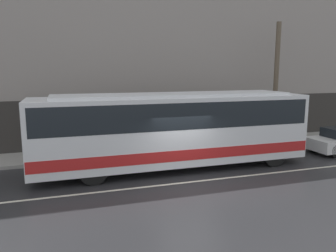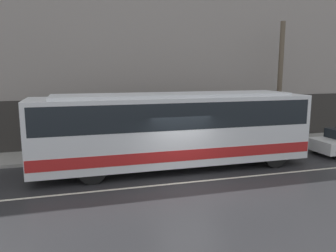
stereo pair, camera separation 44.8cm
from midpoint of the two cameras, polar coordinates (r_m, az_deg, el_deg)
ground_plane at (r=13.00m, az=4.30°, el=-9.79°), size 60.00×60.00×0.00m
sidewalk at (r=17.82m, az=-1.59°, el=-4.14°), size 60.00×2.55×0.15m
building_facade at (r=18.75m, az=-2.79°, el=14.51°), size 60.00×0.35×12.25m
lane_stripe at (r=13.00m, az=4.30°, el=-9.78°), size 54.00×0.14×0.01m
transit_bus at (r=14.35m, az=2.02°, el=-0.14°), size 12.07×2.52×3.35m
utility_pole_near at (r=20.08m, az=19.49°, el=7.03°), size 0.27×0.27×6.88m
pedestrian_waiting at (r=18.69m, az=0.77°, el=-0.91°), size 0.36×0.36×1.61m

